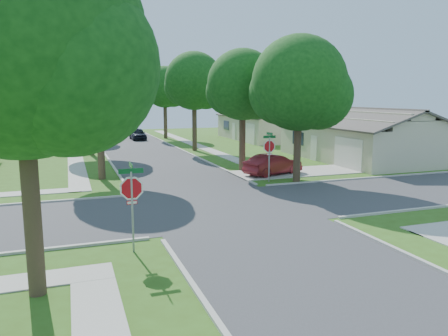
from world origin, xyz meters
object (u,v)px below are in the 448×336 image
at_px(tree_e_near, 243,88).
at_px(car_driveway, 273,164).
at_px(tree_w_mid, 89,80).
at_px(tree_sw_corner, 23,46).
at_px(tree_e_far, 165,89).
at_px(tree_ne_corner, 300,88).
at_px(stop_sign_ne, 269,148).
at_px(car_curb_east, 138,134).
at_px(stop_sign_sw, 132,192).
at_px(car_curb_west, 94,129).
at_px(house_ne_far, 267,126).
at_px(tree_w_far, 84,93).
at_px(house_ne_near, 361,141).
at_px(tree_e_mid, 195,84).
at_px(tree_w_near, 99,79).

height_order(tree_e_near, car_driveway, tree_e_near).
bearing_deg(tree_w_mid, tree_sw_corner, -95.70).
xyz_separation_m(tree_e_far, tree_ne_corner, (1.61, -29.80, -0.39)).
bearing_deg(tree_e_far, tree_sw_corner, -106.56).
relative_size(stop_sign_ne, tree_ne_corner, 0.34).
xyz_separation_m(stop_sign_ne, car_curb_east, (-3.50, 28.65, -1.34)).
relative_size(stop_sign_sw, car_curb_west, 0.66).
xyz_separation_m(house_ne_far, car_curb_west, (-19.19, 13.98, -0.86)).
height_order(stop_sign_ne, tree_e_far, tree_e_far).
bearing_deg(stop_sign_ne, tree_ne_corner, -16.55).
relative_size(tree_w_far, tree_sw_corner, 0.84).
relative_size(tree_w_mid, tree_ne_corner, 1.10).
bearing_deg(stop_sign_sw, house_ne_near, 37.18).
xyz_separation_m(stop_sign_sw, tree_e_mid, (9.46, 25.71, 4.22)).
bearing_deg(car_driveway, tree_w_near, 59.46).
bearing_deg(tree_w_far, tree_ne_corner, -69.72).
xyz_separation_m(stop_sign_ne, tree_e_mid, (0.06, 16.31, 4.22)).
xyz_separation_m(stop_sign_ne, car_driveway, (1.30, 2.09, -1.35)).
xyz_separation_m(tree_e_near, tree_ne_corner, (1.61, -4.80, -0.05)).
xyz_separation_m(tree_ne_corner, car_driveway, (-0.36, 2.59, -4.91)).
xyz_separation_m(house_ne_far, car_curb_east, (-14.79, 4.35, -0.82)).
height_order(stop_sign_sw, car_curb_west, stop_sign_sw).
relative_size(tree_w_mid, tree_sw_corner, 1.00).
bearing_deg(stop_sign_ne, tree_e_mid, 89.80).
distance_m(tree_e_mid, car_driveway, 15.32).
height_order(tree_e_far, tree_w_mid, tree_w_mid).
xyz_separation_m(tree_w_far, car_curb_east, (5.85, -0.65, -4.81)).
relative_size(house_ne_far, car_curb_west, 3.00).
relative_size(tree_e_mid, car_driveway, 2.22).
relative_size(tree_w_far, car_driveway, 1.94).
xyz_separation_m(tree_e_mid, house_ne_near, (11.23, -10.01, -4.74)).
height_order(tree_w_far, car_curb_west, tree_w_far).
distance_m(tree_w_mid, tree_w_far, 13.04).
bearing_deg(tree_e_near, tree_w_far, 110.61).
xyz_separation_m(tree_e_near, house_ne_far, (11.24, 19.99, -4.13)).
xyz_separation_m(tree_e_far, tree_w_far, (-9.40, -0.00, -0.47)).
bearing_deg(car_curb_west, house_ne_near, 123.78).
relative_size(stop_sign_ne, tree_w_near, 0.33).
relative_size(tree_e_mid, tree_ne_corner, 1.06).
distance_m(tree_sw_corner, car_driveway, 20.04).
bearing_deg(tree_ne_corner, tree_e_near, 108.53).
relative_size(tree_w_near, house_ne_near, 0.66).
height_order(stop_sign_sw, stop_sign_ne, same).
height_order(car_driveway, car_curb_west, car_driveway).
relative_size(tree_e_mid, tree_w_far, 1.15).
relative_size(car_driveway, car_curb_east, 1.02).
bearing_deg(house_ne_far, tree_sw_corner, -123.06).
bearing_deg(stop_sign_sw, car_curb_east, 81.19).
relative_size(stop_sign_ne, car_curb_east, 0.73).
xyz_separation_m(tree_e_near, tree_sw_corner, (-12.19, -16.00, 0.62)).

